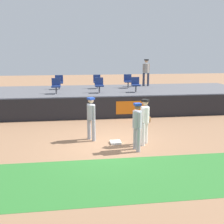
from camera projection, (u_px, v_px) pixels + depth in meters
The scene contains 15 objects.
ground_plane at pixel (110, 144), 10.42m from camera, with size 60.00×60.00×0.00m, color #936B4C.
grass_foreground_strip at pixel (123, 177), 7.71m from camera, with size 18.00×2.80×0.01m, color #2D722D.
first_base at pixel (116, 142), 10.52m from camera, with size 0.40×0.40×0.08m, color white.
player_fielder_home at pixel (145, 119), 10.20m from camera, with size 0.52×0.45×1.72m.
player_runner_visitor at pixel (91, 116), 10.72m from camera, with size 0.45×0.45×1.69m.
player_coach_visitor at pixel (137, 123), 9.59m from camera, with size 0.37×0.47×1.70m.
field_wall at pixel (100, 108), 14.21m from camera, with size 18.00×0.26×1.13m.
bleacher_platform at pixel (96, 99), 16.70m from camera, with size 18.00×4.80×1.13m, color #59595E.
seat_front_center at pixel (99, 84), 15.39m from camera, with size 0.48×0.44×0.84m.
seat_back_left at pixel (59, 81), 16.83m from camera, with size 0.48×0.44×0.84m.
seat_back_center at pixel (97, 81), 17.13m from camera, with size 0.44×0.44×0.84m.
seat_front_left at pixel (56, 85), 15.08m from camera, with size 0.48×0.44×0.84m.
seat_front_right at pixel (136, 84), 15.66m from camera, with size 0.45×0.44×0.84m.
seat_back_right at pixel (128, 80), 17.39m from camera, with size 0.48×0.44×0.84m.
spectator_hooded at pixel (146, 71), 18.17m from camera, with size 0.49×0.35×1.74m.
Camera 1 is at (-1.25, -9.82, 3.47)m, focal length 44.46 mm.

